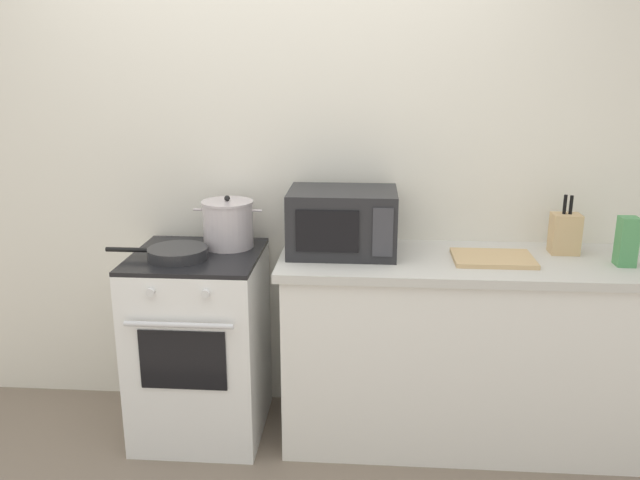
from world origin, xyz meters
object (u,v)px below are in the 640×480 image
(knife_block, at_px, (565,233))
(microwave, at_px, (342,222))
(stock_pot, at_px, (228,224))
(stove, at_px, (201,344))
(cutting_board, at_px, (493,258))
(frying_pan, at_px, (177,253))
(pasta_box, at_px, (627,242))

(knife_block, bearing_deg, microwave, -176.59)
(microwave, bearing_deg, stock_pot, 174.59)
(stove, xyz_separation_m, cutting_board, (1.38, 0.00, 0.47))
(stock_pot, relative_size, knife_block, 1.18)
(stock_pot, bearing_deg, stove, -134.92)
(frying_pan, height_order, pasta_box, pasta_box)
(stock_pot, height_order, knife_block, knife_block)
(stock_pot, bearing_deg, knife_block, 0.34)
(stock_pot, height_order, cutting_board, stock_pot)
(stove, bearing_deg, pasta_box, -0.85)
(microwave, bearing_deg, cutting_board, -6.46)
(stove, distance_m, microwave, 0.92)
(cutting_board, relative_size, pasta_box, 1.64)
(frying_pan, height_order, microwave, microwave)
(stove, distance_m, pasta_box, 2.03)
(frying_pan, xyz_separation_m, knife_block, (1.79, 0.21, 0.07))
(stock_pot, bearing_deg, frying_pan, -134.59)
(cutting_board, xyz_separation_m, knife_block, (0.35, 0.14, 0.09))
(stock_pot, distance_m, microwave, 0.56)
(microwave, height_order, cutting_board, microwave)
(frying_pan, xyz_separation_m, cutting_board, (1.44, 0.07, -0.02))
(stock_pot, height_order, pasta_box, stock_pot)
(frying_pan, bearing_deg, knife_block, 6.74)
(stove, relative_size, microwave, 1.84)
(stock_pot, relative_size, cutting_board, 0.92)
(frying_pan, bearing_deg, microwave, 11.25)
(stove, distance_m, stock_pot, 0.60)
(stock_pot, distance_m, knife_block, 1.59)
(stove, xyz_separation_m, microwave, (0.69, 0.08, 0.61))
(stock_pot, bearing_deg, microwave, -5.41)
(microwave, xyz_separation_m, pasta_box, (1.26, -0.11, -0.04))
(stove, xyz_separation_m, frying_pan, (-0.07, -0.07, 0.48))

